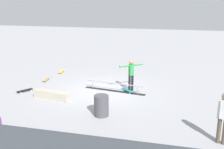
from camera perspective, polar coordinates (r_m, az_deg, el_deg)
name	(u,v)px	position (r m, az deg, el deg)	size (l,w,h in m)	color
ground_plane	(104,90)	(13.69, -1.70, -3.40)	(60.00, 60.00, 0.00)	#9E9EA3
grind_rail	(114,87)	(13.55, 0.51, -2.75)	(3.20, 0.72, 0.44)	black
skate_ledge	(52,95)	(12.84, -12.58, -4.23)	(1.77, 0.38, 0.37)	#B2A893
skater_main	(131,73)	(13.44, 4.06, 0.33)	(1.05, 0.85, 1.59)	black
skateboard_main	(128,90)	(13.50, 3.35, -3.37)	(0.75, 0.65, 0.09)	teal
bystander_white_shirt	(223,115)	(9.17, 22.50, -8.00)	(0.39, 0.26, 1.71)	brown
loose_skateboard_black	(25,90)	(14.17, -17.96, -3.20)	(0.60, 0.78, 0.09)	black
loose_skateboard_natural	(46,79)	(15.78, -13.71, -0.98)	(0.34, 0.82, 0.09)	tan
loose_skateboard_yellow	(62,71)	(17.33, -10.60, 0.68)	(0.32, 0.82, 0.09)	yellow
trash_bin	(101,106)	(10.68, -2.27, -6.59)	(0.57, 0.57, 0.85)	#47474C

